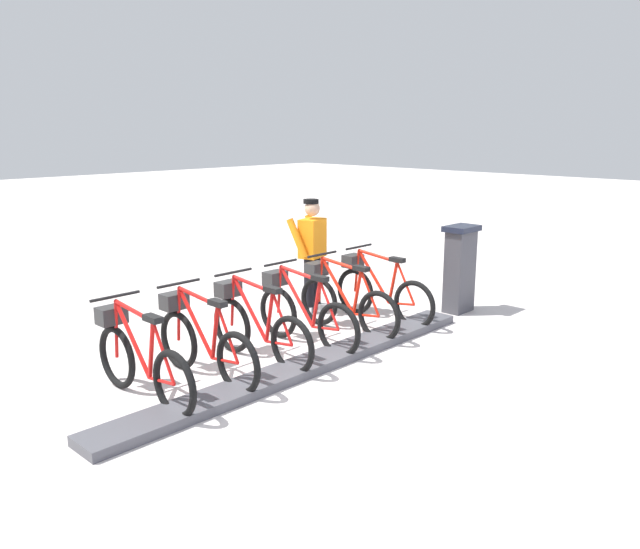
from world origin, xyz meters
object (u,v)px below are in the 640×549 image
at_px(bike_docked_1, 343,301).
at_px(worker_near_rack, 312,251).
at_px(payment_kiosk, 460,267).
at_px(bike_docked_3, 256,326).
at_px(bike_docked_4, 202,341).
at_px(bike_docked_5, 139,359).
at_px(bike_docked_0, 379,290).
at_px(bike_docked_2, 303,312).

xyz_separation_m(bike_docked_1, worker_near_rack, (0.98, -0.40, 0.48)).
height_order(payment_kiosk, bike_docked_3, payment_kiosk).
xyz_separation_m(bike_docked_3, worker_near_rack, (0.98, -1.92, 0.48)).
bearing_deg(worker_near_rack, bike_docked_1, 157.72).
bearing_deg(bike_docked_4, bike_docked_1, -90.00).
xyz_separation_m(payment_kiosk, bike_docked_5, (0.57, 4.93, -0.24)).
distance_m(payment_kiosk, worker_near_rack, 2.17).
relative_size(bike_docked_4, bike_docked_5, 1.00).
height_order(bike_docked_3, bike_docked_4, same).
xyz_separation_m(bike_docked_0, bike_docked_4, (0.00, 3.03, 0.00)).
xyz_separation_m(bike_docked_3, bike_docked_4, (0.00, 0.76, 0.00)).
height_order(bike_docked_1, bike_docked_4, same).
bearing_deg(bike_docked_3, worker_near_rack, -62.85).
relative_size(bike_docked_0, bike_docked_1, 1.00).
height_order(bike_docked_3, worker_near_rack, worker_near_rack).
height_order(bike_docked_0, bike_docked_5, same).
height_order(bike_docked_0, bike_docked_1, same).
relative_size(bike_docked_2, bike_docked_4, 1.00).
distance_m(bike_docked_1, bike_docked_3, 1.51).
xyz_separation_m(bike_docked_0, bike_docked_2, (0.00, 1.51, 0.00)).
height_order(bike_docked_0, bike_docked_2, same).
bearing_deg(worker_near_rack, bike_docked_3, 117.15).
height_order(payment_kiosk, bike_docked_4, payment_kiosk).
distance_m(bike_docked_1, bike_docked_4, 2.27).
distance_m(bike_docked_5, worker_near_rack, 3.60).
bearing_deg(bike_docked_0, bike_docked_1, 90.00).
height_order(payment_kiosk, bike_docked_5, payment_kiosk).
bearing_deg(payment_kiosk, bike_docked_1, 73.28).
bearing_deg(bike_docked_5, bike_docked_4, -90.00).
xyz_separation_m(bike_docked_0, bike_docked_1, (0.00, 0.76, 0.00)).
relative_size(payment_kiosk, bike_docked_1, 0.74).
xyz_separation_m(payment_kiosk, bike_docked_3, (0.57, 3.42, -0.24)).
distance_m(payment_kiosk, bike_docked_0, 1.30).
bearing_deg(bike_docked_4, bike_docked_2, -90.00).
height_order(bike_docked_1, bike_docked_3, same).
bearing_deg(bike_docked_1, bike_docked_4, 90.00).
bearing_deg(bike_docked_5, worker_near_rack, -74.01).
relative_size(bike_docked_0, bike_docked_2, 1.00).
bearing_deg(bike_docked_1, payment_kiosk, -106.72).
height_order(bike_docked_0, bike_docked_4, same).
height_order(bike_docked_2, bike_docked_5, same).
distance_m(bike_docked_0, bike_docked_3, 2.27).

